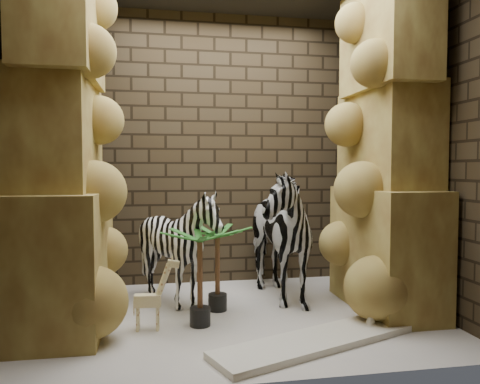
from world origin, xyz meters
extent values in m
plane|color=beige|center=(0.00, 0.00, 0.00)|extent=(3.50, 3.50, 0.00)
plane|color=#302516|center=(0.00, 1.25, 1.50)|extent=(3.50, 0.00, 3.50)
plane|color=#302516|center=(0.00, -1.25, 1.50)|extent=(3.50, 0.00, 3.50)
plane|color=#302516|center=(-1.75, 0.00, 1.50)|extent=(0.00, 3.00, 3.00)
plane|color=#302516|center=(1.75, 0.00, 1.50)|extent=(0.00, 3.00, 3.00)
imported|color=white|center=(0.44, 0.48, 0.75)|extent=(0.85, 1.34, 1.49)
imported|color=white|center=(-0.45, 0.36, 0.50)|extent=(1.06, 1.23, 0.99)
cube|color=white|center=(0.50, -0.73, 0.03)|extent=(1.67, 0.96, 0.05)
camera|label=1|loc=(-0.62, -3.86, 1.29)|focal=34.23mm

